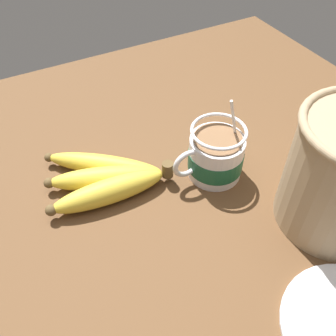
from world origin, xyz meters
The scene contains 3 objects.
table centered at (0.00, 0.00, 1.99)cm, with size 107.68×107.68×3.98cm.
coffee_mug centered at (-5.69, -3.05, 8.26)cm, with size 14.06×9.86×15.51cm.
banana_bunch centered at (12.85, -9.00, 6.04)cm, with size 22.56×17.55×4.38cm.
Camera 1 is at (24.14, 35.23, 54.06)cm, focal length 40.00 mm.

